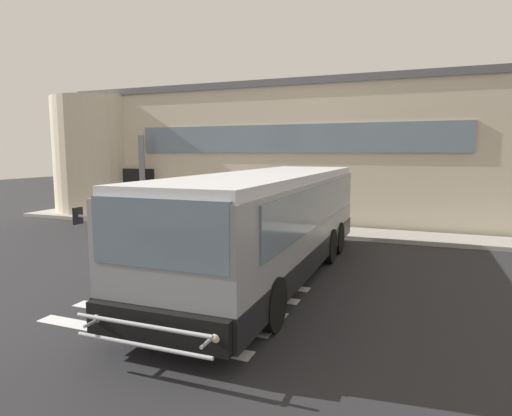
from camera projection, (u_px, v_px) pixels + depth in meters
The scene contains 8 objects.
ground_plane at pixel (201, 253), 13.93m from camera, with size 80.00×90.00×0.02m, color #232326.
bay_paint_stripes at pixel (189, 303), 9.32m from camera, with size 4.40×3.96×0.01m.
terminal_building at pixel (289, 153), 24.48m from camera, with size 22.31×13.80×6.33m.
boarding_curb at pixel (256, 227), 18.35m from camera, with size 24.51×2.00×0.15m, color #9E9B93.
entry_support_column at pixel (142, 176), 20.87m from camera, with size 0.28×0.28×3.87m, color slate.
bus_main_foreground at pixel (269, 226), 11.16m from camera, with size 3.03×10.76×2.70m.
passenger_near_column at pixel (151, 198), 20.29m from camera, with size 0.41×0.47×1.68m.
passenger_by_doorway at pixel (172, 200), 19.63m from camera, with size 0.57×0.32×1.68m.
Camera 1 is at (6.65, -12.03, 3.22)m, focal length 30.39 mm.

